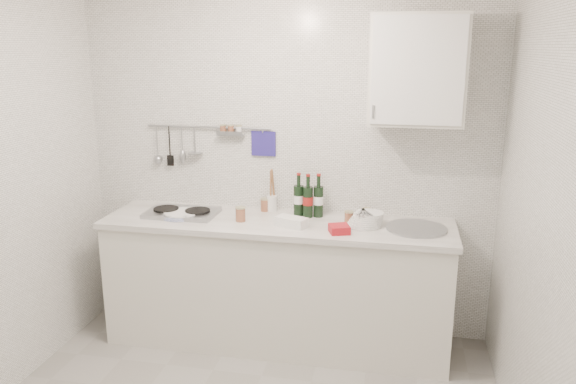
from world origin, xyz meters
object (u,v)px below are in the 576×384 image
object	(u,v)px
wall_cabinet	(417,70)
plate_stack_hob	(181,214)
plate_stack_sink	(366,219)
wine_bottles	(308,195)
utensil_crock	(272,201)

from	to	relation	value
wall_cabinet	plate_stack_hob	world-z (taller)	wall_cabinet
plate_stack_sink	wine_bottles	world-z (taller)	wine_bottles
plate_stack_sink	utensil_crock	world-z (taller)	utensil_crock
wall_cabinet	plate_stack_sink	size ratio (longest dim) A/B	2.80
wall_cabinet	wine_bottles	world-z (taller)	wall_cabinet
wine_bottles	utensil_crock	size ratio (longest dim) A/B	0.97
wall_cabinet	plate_stack_sink	bearing A→B (deg)	-159.32
plate_stack_hob	plate_stack_sink	world-z (taller)	plate_stack_sink
utensil_crock	plate_stack_sink	bearing A→B (deg)	-16.82
wall_cabinet	wine_bottles	xyz separation A→B (m)	(-0.70, 0.03, -0.87)
wall_cabinet	plate_stack_sink	distance (m)	1.03
wine_bottles	wall_cabinet	bearing A→B (deg)	-2.16
plate_stack_sink	wine_bottles	xyz separation A→B (m)	(-0.42, 0.13, 0.11)
wine_bottles	utensil_crock	xyz separation A→B (m)	(-0.28, 0.08, -0.08)
wall_cabinet	utensil_crock	bearing A→B (deg)	173.84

